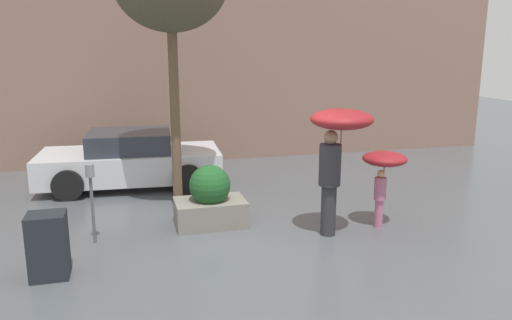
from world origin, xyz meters
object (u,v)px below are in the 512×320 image
object	(u,v)px
person_child	(384,165)
parked_car_near	(131,160)
person_adult	(338,138)
newspaper_box	(48,246)
parking_meter	(91,187)
planter_box	(210,200)

from	to	relation	value
person_child	parked_car_near	xyz separation A→B (m)	(-4.16, 3.80, -0.50)
person_adult	newspaper_box	size ratio (longest dim) A/B	2.34
person_child	newspaper_box	distance (m)	5.40
person_adult	newspaper_box	xyz separation A→B (m)	(-4.36, -0.45, -1.18)
parked_car_near	parking_meter	bearing A→B (deg)	172.60
parked_car_near	parking_meter	size ratio (longest dim) A/B	3.12
person_adult	newspaper_box	distance (m)	4.54
person_adult	newspaper_box	world-z (taller)	person_adult
planter_box	person_adult	size ratio (longest dim) A/B	0.58
person_adult	parked_car_near	world-z (taller)	person_adult
parked_car_near	newspaper_box	world-z (taller)	parked_car_near
planter_box	parking_meter	distance (m)	2.01
person_adult	planter_box	bearing A→B (deg)	178.99
person_adult	person_child	size ratio (longest dim) A/B	1.60
planter_box	person_child	world-z (taller)	person_child
parking_meter	newspaper_box	size ratio (longest dim) A/B	1.43
person_child	parked_car_near	size ratio (longest dim) A/B	0.33
parked_car_near	planter_box	bearing A→B (deg)	-153.33
parking_meter	planter_box	bearing A→B (deg)	9.88
person_adult	parked_car_near	bearing A→B (deg)	155.31
person_adult	person_child	bearing A→B (deg)	38.77
planter_box	parking_meter	world-z (taller)	parking_meter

